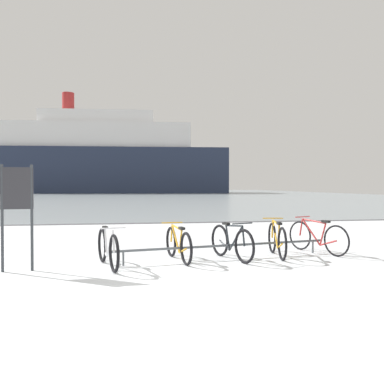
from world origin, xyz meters
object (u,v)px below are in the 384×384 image
object	(u,v)px
bicycle_3	(277,240)
info_sign	(17,199)
bicycle_1	(178,244)
bicycle_4	(317,237)
ferry_ship	(103,160)
bicycle_2	(232,242)
bicycle_0	(108,248)

from	to	relation	value
bicycle_3	info_sign	size ratio (longest dim) A/B	0.85
bicycle_1	info_sign	bearing A→B (deg)	-169.56
bicycle_4	ferry_ship	world-z (taller)	ferry_ship
bicycle_3	info_sign	xyz separation A→B (m)	(-5.14, -0.72, 0.93)
bicycle_1	bicycle_2	world-z (taller)	bicycle_2
ferry_ship	bicycle_2	bearing A→B (deg)	-84.11
bicycle_2	bicycle_3	xyz separation A→B (m)	(1.06, 0.21, 0.00)
bicycle_0	bicycle_4	distance (m)	4.71
bicycle_4	bicycle_2	bearing A→B (deg)	-166.73
bicycle_2	bicycle_3	size ratio (longest dim) A/B	0.97
info_sign	bicycle_1	bearing A→B (deg)	10.44
bicycle_1	bicycle_4	xyz separation A→B (m)	(3.24, 0.46, 0.02)
bicycle_0	bicycle_1	world-z (taller)	bicycle_0
info_sign	ferry_ship	xyz separation A→B (m)	(-3.51, 74.08, 5.38)
bicycle_1	bicycle_0	bearing A→B (deg)	-163.13
bicycle_0	bicycle_1	xyz separation A→B (m)	(1.38, 0.42, -0.02)
bicycle_0	bicycle_1	size ratio (longest dim) A/B	1.03
bicycle_3	bicycle_4	bearing A→B (deg)	15.18
bicycle_1	ferry_ship	xyz separation A→B (m)	(-6.48, 73.53, 6.34)
bicycle_0	bicycle_3	world-z (taller)	bicycle_3
bicycle_2	info_sign	bearing A→B (deg)	-172.97
bicycle_3	bicycle_2	bearing A→B (deg)	-168.69
bicycle_0	info_sign	world-z (taller)	info_sign
bicycle_0	bicycle_3	xyz separation A→B (m)	(3.56, 0.59, 0.01)
bicycle_0	bicycle_1	bearing A→B (deg)	16.87
bicycle_4	bicycle_3	bearing A→B (deg)	-164.82
ferry_ship	bicycle_4	bearing A→B (deg)	-82.42
ferry_ship	info_sign	bearing A→B (deg)	-87.29
bicycle_2	ferry_ship	xyz separation A→B (m)	(-7.59, 73.58, 6.32)
bicycle_2	bicycle_3	world-z (taller)	bicycle_3
bicycle_3	bicycle_4	xyz separation A→B (m)	(1.07, 0.29, 0.00)
info_sign	bicycle_0	bearing A→B (deg)	4.57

